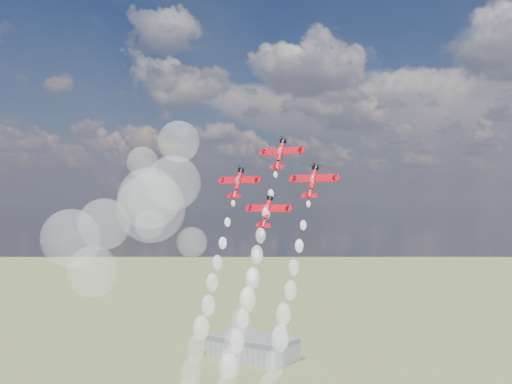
{
  "coord_description": "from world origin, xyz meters",
  "views": [
    {
      "loc": [
        91.37,
        -113.99,
        95.66
      ],
      "look_at": [
        -5.22,
        21.73,
        97.84
      ],
      "focal_mm": 42.0,
      "sensor_mm": 36.0,
      "label": 1
    }
  ],
  "objects_px": {
    "plane_right": "(313,181)",
    "plane_slot": "(267,211)",
    "plane_lead": "(280,153)",
    "plane_left": "(238,182)",
    "hangar": "(253,347)"
  },
  "relations": [
    {
      "from": "plane_right",
      "to": "plane_lead",
      "type": "bearing_deg",
      "value": 165.02
    },
    {
      "from": "plane_lead",
      "to": "plane_left",
      "type": "height_order",
      "value": "plane_lead"
    },
    {
      "from": "plane_right",
      "to": "plane_slot",
      "type": "bearing_deg",
      "value": -165.02
    },
    {
      "from": "plane_right",
      "to": "plane_slot",
      "type": "relative_size",
      "value": 1.0
    },
    {
      "from": "plane_lead",
      "to": "plane_slot",
      "type": "height_order",
      "value": "plane_lead"
    },
    {
      "from": "plane_slot",
      "to": "hangar",
      "type": "bearing_deg",
      "value": 126.77
    },
    {
      "from": "hangar",
      "to": "plane_slot",
      "type": "bearing_deg",
      "value": -53.23
    },
    {
      "from": "plane_right",
      "to": "hangar",
      "type": "bearing_deg",
      "value": 130.03
    },
    {
      "from": "plane_slot",
      "to": "plane_lead",
      "type": "bearing_deg",
      "value": 90.0
    },
    {
      "from": "plane_left",
      "to": "plane_slot",
      "type": "relative_size",
      "value": 1.0
    },
    {
      "from": "hangar",
      "to": "plane_left",
      "type": "xyz_separation_m",
      "value": [
        108.55,
        -158.37,
        94.11
      ]
    },
    {
      "from": "plane_lead",
      "to": "plane_left",
      "type": "xyz_separation_m",
      "value": [
        -12.23,
        -3.27,
        -7.91
      ]
    },
    {
      "from": "plane_right",
      "to": "plane_left",
      "type": "bearing_deg",
      "value": 180.0
    },
    {
      "from": "plane_left",
      "to": "plane_right",
      "type": "relative_size",
      "value": 1.0
    },
    {
      "from": "hangar",
      "to": "plane_right",
      "type": "xyz_separation_m",
      "value": [
        133.01,
        -158.37,
        94.11
      ]
    }
  ]
}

